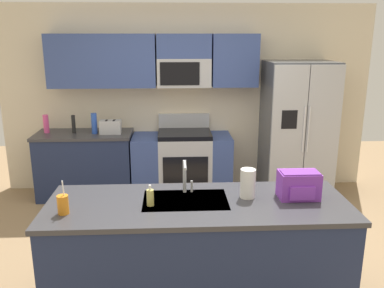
% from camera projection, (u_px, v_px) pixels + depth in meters
% --- Properties ---
extents(ground_plane, '(9.00, 9.00, 0.00)m').
position_uv_depth(ground_plane, '(196.00, 261.00, 4.05)').
color(ground_plane, '#997A56').
rests_on(ground_plane, ground).
extents(kitchen_wall_unit, '(5.20, 0.43, 2.60)m').
position_uv_depth(kitchen_wall_unit, '(177.00, 87.00, 5.66)').
color(kitchen_wall_unit, beige).
rests_on(kitchen_wall_unit, ground).
extents(back_counter, '(1.29, 0.63, 0.90)m').
position_uv_depth(back_counter, '(86.00, 164.00, 5.59)').
color(back_counter, '#1E2A4D').
rests_on(back_counter, ground).
extents(range_oven, '(1.36, 0.61, 1.10)m').
position_uv_depth(range_oven, '(182.00, 163.00, 5.66)').
color(range_oven, '#B7BABF').
rests_on(range_oven, ground).
extents(refrigerator, '(0.90, 0.76, 1.85)m').
position_uv_depth(refrigerator, '(297.00, 130.00, 5.55)').
color(refrigerator, '#4C4F54').
rests_on(refrigerator, ground).
extents(island_counter, '(2.41, 0.86, 0.90)m').
position_uv_depth(island_counter, '(198.00, 252.00, 3.33)').
color(island_counter, '#1E2A4D').
rests_on(island_counter, ground).
extents(toaster, '(0.28, 0.16, 0.18)m').
position_uv_depth(toaster, '(111.00, 127.00, 5.42)').
color(toaster, '#B7BABF').
rests_on(toaster, back_counter).
extents(pepper_mill, '(0.05, 0.05, 0.24)m').
position_uv_depth(pepper_mill, '(74.00, 124.00, 5.44)').
color(pepper_mill, black).
rests_on(pepper_mill, back_counter).
extents(bottle_blue, '(0.08, 0.08, 0.28)m').
position_uv_depth(bottle_blue, '(94.00, 123.00, 5.41)').
color(bottle_blue, blue).
rests_on(bottle_blue, back_counter).
extents(bottle_pink, '(0.07, 0.07, 0.25)m').
position_uv_depth(bottle_pink, '(46.00, 124.00, 5.46)').
color(bottle_pink, '#EA4C93').
rests_on(bottle_pink, back_counter).
extents(sink_faucet, '(0.09, 0.21, 0.28)m').
position_uv_depth(sink_faucet, '(185.00, 174.00, 3.35)').
color(sink_faucet, '#B7BABF').
rests_on(sink_faucet, island_counter).
extents(drink_cup_orange, '(0.08, 0.08, 0.26)m').
position_uv_depth(drink_cup_orange, '(63.00, 204.00, 2.99)').
color(drink_cup_orange, orange).
rests_on(drink_cup_orange, island_counter).
extents(soap_dispenser, '(0.06, 0.06, 0.17)m').
position_uv_depth(soap_dispenser, '(150.00, 197.00, 3.14)').
color(soap_dispenser, '#D8CC66').
rests_on(soap_dispenser, island_counter).
extents(paper_towel_roll, '(0.12, 0.12, 0.24)m').
position_uv_depth(paper_towel_roll, '(248.00, 183.00, 3.28)').
color(paper_towel_roll, white).
rests_on(paper_towel_roll, island_counter).
extents(backpack, '(0.32, 0.22, 0.23)m').
position_uv_depth(backpack, '(299.00, 184.00, 3.27)').
color(backpack, purple).
rests_on(backpack, island_counter).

